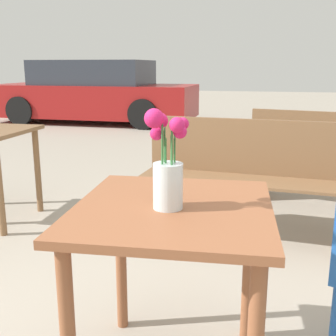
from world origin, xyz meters
TOP-DOWN VIEW (x-y plane):
  - table_front at (0.00, 0.00)m, footprint 0.75×0.80m
  - flower_vase at (-0.01, -0.04)m, footprint 0.14×0.14m
  - bench_near at (0.25, 1.55)m, footprint 1.63×0.48m
  - parked_car at (-3.39, 7.31)m, footprint 4.40×1.76m

SIDE VIEW (x-z plane):
  - bench_near at x=0.25m, z-range 0.04..0.89m
  - table_front at x=0.00m, z-range 0.24..0.97m
  - parked_car at x=-3.39m, z-range -0.03..1.30m
  - flower_vase at x=-0.01m, z-range 0.69..1.04m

